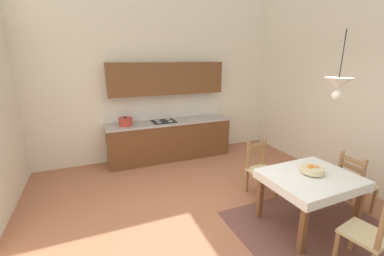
{
  "coord_description": "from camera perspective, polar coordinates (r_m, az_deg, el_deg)",
  "views": [
    {
      "loc": [
        -1.54,
        -2.72,
        2.29
      ],
      "look_at": [
        -0.05,
        0.9,
        1.19
      ],
      "focal_mm": 23.37,
      "sensor_mm": 36.0,
      "label": 1
    }
  ],
  "objects": [
    {
      "name": "ground_plane",
      "position": [
        3.91,
        6.21,
        -21.19
      ],
      "size": [
        6.25,
        6.4,
        0.1
      ],
      "primitive_type": "cube",
      "color": "#AD6B4C"
    },
    {
      "name": "wall_back",
      "position": [
        5.9,
        -7.31,
        12.78
      ],
      "size": [
        6.25,
        0.12,
        4.01
      ],
      "primitive_type": "cube",
      "color": "silver",
      "rests_on": "ground_plane"
    },
    {
      "name": "wall_right",
      "position": [
        5.21,
        36.61,
        9.52
      ],
      "size": [
        0.12,
        6.4,
        4.01
      ],
      "primitive_type": "cube",
      "color": "silver",
      "rests_on": "ground_plane"
    },
    {
      "name": "area_rug",
      "position": [
        4.12,
        25.32,
        -19.7
      ],
      "size": [
        2.1,
        1.6,
        0.01
      ],
      "primitive_type": "cube",
      "color": "brown",
      "rests_on": "ground_plane"
    },
    {
      "name": "kitchen_cabinetry",
      "position": [
        5.77,
        -5.27,
        1.24
      ],
      "size": [
        2.84,
        0.63,
        2.2
      ],
      "color": "brown",
      "rests_on": "ground_plane"
    },
    {
      "name": "dining_table",
      "position": [
        3.87,
        25.29,
        -11.53
      ],
      "size": [
        1.22,
        1.0,
        0.75
      ],
      "color": "brown",
      "rests_on": "ground_plane"
    },
    {
      "name": "dining_chair_window_side",
      "position": [
        4.61,
        33.17,
        -10.64
      ],
      "size": [
        0.43,
        0.43,
        0.93
      ],
      "color": "#D1BC89",
      "rests_on": "ground_plane"
    },
    {
      "name": "dining_chair_camera_side",
      "position": [
        3.5,
        35.44,
        -19.36
      ],
      "size": [
        0.49,
        0.49,
        0.93
      ],
      "color": "#D1BC89",
      "rests_on": "ground_plane"
    },
    {
      "name": "dining_chair_kitchen_side",
      "position": [
        4.5,
        15.43,
        -9.13
      ],
      "size": [
        0.46,
        0.46,
        0.93
      ],
      "color": "#D1BC89",
      "rests_on": "ground_plane"
    },
    {
      "name": "fruit_bowl",
      "position": [
        3.84,
        25.73,
        -8.56
      ],
      "size": [
        0.3,
        0.3,
        0.12
      ],
      "color": "beige",
      "rests_on": "dining_table"
    },
    {
      "name": "pendant_lamp",
      "position": [
        3.48,
        30.37,
        8.58
      ],
      "size": [
        0.32,
        0.32,
        0.8
      ],
      "color": "black"
    }
  ]
}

